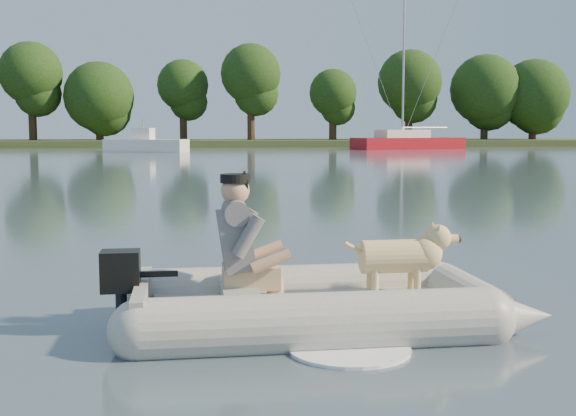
{
  "coord_description": "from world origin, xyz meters",
  "views": [
    {
      "loc": [
        -1.04,
        -5.64,
        1.62
      ],
      "look_at": [
        -0.07,
        2.21,
        0.75
      ],
      "focal_mm": 45.0,
      "sensor_mm": 36.0,
      "label": 1
    }
  ],
  "objects": [
    {
      "name": "water",
      "position": [
        0.0,
        0.0,
        0.0
      ],
      "size": [
        160.0,
        160.0,
        0.0
      ],
      "primitive_type": "plane",
      "color": "slate",
      "rests_on": "ground"
    },
    {
      "name": "shore_bank",
      "position": [
        0.0,
        62.0,
        0.25
      ],
      "size": [
        160.0,
        12.0,
        0.7
      ],
      "primitive_type": "cube",
      "color": "#47512D",
      "rests_on": "water"
    },
    {
      "name": "treeline",
      "position": [
        1.46,
        61.1,
        5.39
      ],
      "size": [
        75.85,
        7.35,
        9.27
      ],
      "color": "#332316",
      "rests_on": "shore_bank"
    },
    {
      "name": "dinghy",
      "position": [
        -0.05,
        0.12,
        0.57
      ],
      "size": [
        4.37,
        2.76,
        1.35
      ],
      "primitive_type": null,
      "rotation": [
        0.0,
        0.0,
        0.02
      ],
      "color": "#999994",
      "rests_on": "water"
    },
    {
      "name": "man",
      "position": [
        -0.73,
        0.16,
        0.76
      ],
      "size": [
        0.72,
        0.62,
        1.05
      ],
      "primitive_type": null,
      "rotation": [
        0.0,
        0.0,
        0.02
      ],
      "color": "slate",
      "rests_on": "dinghy"
    },
    {
      "name": "dog",
      "position": [
        0.58,
        0.19,
        0.5
      ],
      "size": [
        0.91,
        0.34,
        0.6
      ],
      "primitive_type": null,
      "rotation": [
        0.0,
        0.0,
        0.02
      ],
      "color": "tan",
      "rests_on": "dinghy"
    },
    {
      "name": "outboard_motor",
      "position": [
        -1.67,
        0.09,
        0.3
      ],
      "size": [
        0.41,
        0.29,
        0.77
      ],
      "primitive_type": null,
      "rotation": [
        0.0,
        0.0,
        0.02
      ],
      "color": "black",
      "rests_on": "dinghy"
    },
    {
      "name": "motorboat",
      "position": [
        -4.65,
        45.49,
        1.11
      ],
      "size": [
        6.2,
        3.87,
        2.45
      ],
      "primitive_type": null,
      "rotation": [
        0.0,
        0.0,
        -0.31
      ],
      "color": "white",
      "rests_on": "water"
    },
    {
      "name": "sailboat",
      "position": [
        15.45,
        50.38,
        0.55
      ],
      "size": [
        9.53,
        5.22,
        12.55
      ],
      "rotation": [
        0.0,
        0.0,
        0.29
      ],
      "color": "#A2121A",
      "rests_on": "water"
    }
  ]
}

